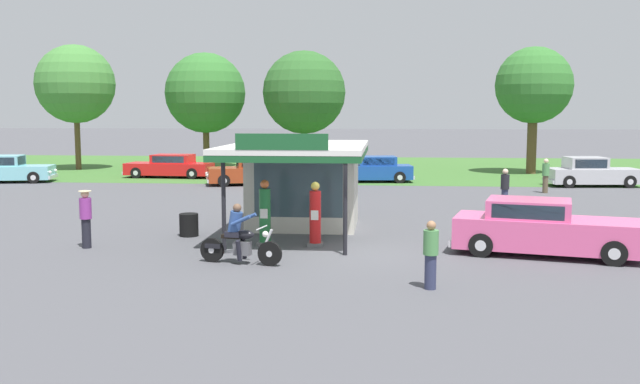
% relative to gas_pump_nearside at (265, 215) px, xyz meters
% --- Properties ---
extents(ground_plane, '(300.00, 300.00, 0.00)m').
position_rel_gas_pump_nearside_xyz_m(ground_plane, '(2.54, -0.68, -0.89)').
color(ground_plane, '#4C4C51').
extents(grass_verge_strip, '(120.00, 24.00, 0.01)m').
position_rel_gas_pump_nearside_xyz_m(grass_verge_strip, '(2.54, 29.32, -0.89)').
color(grass_verge_strip, '#3D6B2D').
rests_on(grass_verge_strip, ground).
extents(service_station_kiosk, '(4.29, 7.01, 3.35)m').
position_rel_gas_pump_nearside_xyz_m(service_station_kiosk, '(0.75, 3.13, 0.82)').
color(service_station_kiosk, beige).
rests_on(service_station_kiosk, ground).
extents(gas_pump_nearside, '(0.44, 0.44, 1.95)m').
position_rel_gas_pump_nearside_xyz_m(gas_pump_nearside, '(0.00, 0.00, 0.00)').
color(gas_pump_nearside, slate).
rests_on(gas_pump_nearside, ground).
extents(gas_pump_offside, '(0.44, 0.44, 1.90)m').
position_rel_gas_pump_nearside_xyz_m(gas_pump_offside, '(1.49, -0.00, -0.02)').
color(gas_pump_offside, slate).
rests_on(gas_pump_offside, ground).
extents(motorcycle_with_rider, '(2.24, 0.78, 1.58)m').
position_rel_gas_pump_nearside_xyz_m(motorcycle_with_rider, '(-0.23, -2.59, -0.24)').
color(motorcycle_with_rider, black).
rests_on(motorcycle_with_rider, ground).
extents(featured_classic_sedan, '(5.36, 2.95, 1.53)m').
position_rel_gas_pump_nearside_xyz_m(featured_classic_sedan, '(7.88, -0.68, -0.18)').
color(featured_classic_sedan, '#E55993').
rests_on(featured_classic_sedan, ground).
extents(parked_car_back_row_centre_left, '(5.09, 2.40, 1.45)m').
position_rel_gas_pump_nearside_xyz_m(parked_car_back_row_centre_left, '(2.71, 19.30, -0.22)').
color(parked_car_back_row_centre_left, '#19479E').
rests_on(parked_car_back_row_centre_left, ground).
extents(parked_car_back_row_right, '(5.33, 2.95, 1.52)m').
position_rel_gas_pump_nearside_xyz_m(parked_car_back_row_right, '(-17.76, 17.15, -0.21)').
color(parked_car_back_row_right, '#7AC6D1').
rests_on(parked_car_back_row_right, ground).
extents(parked_car_back_row_centre_right, '(5.43, 2.23, 1.40)m').
position_rel_gas_pump_nearside_xyz_m(parked_car_back_row_centre_right, '(-9.47, 20.87, -0.24)').
color(parked_car_back_row_centre_right, red).
rests_on(parked_car_back_row_centre_right, ground).
extents(parked_car_second_row_spare, '(5.00, 2.32, 1.56)m').
position_rel_gas_pump_nearside_xyz_m(parked_car_second_row_spare, '(14.48, 18.02, -0.19)').
color(parked_car_second_row_spare, '#B7B7BC').
rests_on(parked_car_second_row_spare, ground).
extents(parked_car_back_row_left, '(5.38, 3.18, 1.56)m').
position_rel_gas_pump_nearside_xyz_m(parked_car_back_row_left, '(-3.60, 17.19, -0.18)').
color(parked_car_back_row_left, '#993819').
rests_on(parked_car_back_row_left, ground).
extents(bystander_standing_back_lot, '(0.34, 0.34, 1.67)m').
position_rel_gas_pump_nearside_xyz_m(bystander_standing_back_lot, '(8.33, 8.26, -0.01)').
color(bystander_standing_back_lot, '#2D3351').
rests_on(bystander_standing_back_lot, ground).
extents(bystander_strolling_foreground, '(0.37, 0.37, 1.70)m').
position_rel_gas_pump_nearside_xyz_m(bystander_strolling_foreground, '(-5.08, -0.91, 0.02)').
color(bystander_strolling_foreground, black).
rests_on(bystander_strolling_foreground, ground).
extents(bystander_leaning_by_kiosk, '(0.34, 0.34, 1.68)m').
position_rel_gas_pump_nearside_xyz_m(bystander_leaning_by_kiosk, '(11.33, 14.58, -0.00)').
color(bystander_leaning_by_kiosk, brown).
rests_on(bystander_leaning_by_kiosk, ground).
extents(bystander_admiring_sedan, '(0.34, 0.34, 1.54)m').
position_rel_gas_pump_nearside_xyz_m(bystander_admiring_sedan, '(4.55, -4.74, -0.09)').
color(bystander_admiring_sedan, '#2D3351').
rests_on(bystander_admiring_sedan, ground).
extents(tree_oak_centre, '(5.72, 5.72, 8.18)m').
position_rel_gas_pump_nearside_xyz_m(tree_oak_centre, '(-9.37, 28.93, 4.25)').
color(tree_oak_centre, brown).
rests_on(tree_oak_centre, ground).
extents(tree_oak_right, '(4.87, 4.87, 8.09)m').
position_rel_gas_pump_nearside_xyz_m(tree_oak_right, '(13.02, 25.71, 4.59)').
color(tree_oak_right, brown).
rests_on(tree_oak_right, ground).
extents(tree_oak_far_right, '(5.74, 5.74, 8.18)m').
position_rel_gas_pump_nearside_xyz_m(tree_oak_far_right, '(-2.06, 28.03, 4.32)').
color(tree_oak_far_right, brown).
rests_on(tree_oak_far_right, ground).
extents(tree_oak_distant_spare, '(5.34, 5.34, 8.53)m').
position_rel_gas_pump_nearside_xyz_m(tree_oak_distant_spare, '(-17.61, 26.05, 4.95)').
color(tree_oak_distant_spare, brown).
rests_on(tree_oak_distant_spare, ground).
extents(spare_tire_stack, '(0.60, 0.60, 0.72)m').
position_rel_gas_pump_nearside_xyz_m(spare_tire_stack, '(-2.68, 1.28, -0.53)').
color(spare_tire_stack, black).
rests_on(spare_tire_stack, ground).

